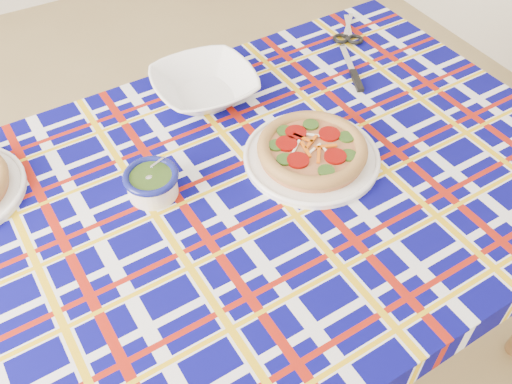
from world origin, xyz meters
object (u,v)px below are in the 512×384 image
main_focaccia_plate (312,149)px  pesto_bowl (152,181)px  dining_table (242,215)px  serving_bowl (204,86)px

main_focaccia_plate → pesto_bowl: size_ratio=2.70×
main_focaccia_plate → dining_table: bearing=-176.4°
dining_table → serving_bowl: bearing=74.3°
dining_table → pesto_bowl: (-0.17, 0.09, 0.11)m
serving_bowl → main_focaccia_plate: bearing=-72.4°
dining_table → main_focaccia_plate: size_ratio=5.00×
main_focaccia_plate → serving_bowl: size_ratio=1.24×
pesto_bowl → serving_bowl: 0.36m
main_focaccia_plate → serving_bowl: bearing=107.6°
main_focaccia_plate → pesto_bowl: bearing=167.0°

